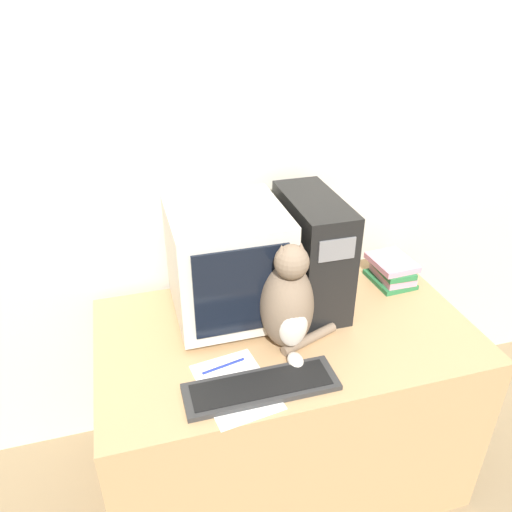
% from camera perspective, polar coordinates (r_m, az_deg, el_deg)
% --- Properties ---
extents(wall_back, '(7.00, 0.05, 2.50)m').
position_cam_1_polar(wall_back, '(1.97, -0.47, 11.29)').
color(wall_back, beige).
rests_on(wall_back, ground_plane).
extents(desk, '(1.34, 0.77, 0.75)m').
position_cam_1_polar(desk, '(2.08, 3.11, -16.49)').
color(desk, tan).
rests_on(desk, ground_plane).
extents(crt_monitor, '(0.40, 0.41, 0.43)m').
position_cam_1_polar(crt_monitor, '(1.79, -3.25, -0.83)').
color(crt_monitor, beige).
rests_on(crt_monitor, desk).
extents(computer_tower, '(0.18, 0.42, 0.43)m').
position_cam_1_polar(computer_tower, '(1.88, 6.36, 0.50)').
color(computer_tower, black).
rests_on(computer_tower, desk).
extents(keyboard, '(0.48, 0.15, 0.02)m').
position_cam_1_polar(keyboard, '(1.59, 0.59, -14.71)').
color(keyboard, '#2D2D2D').
rests_on(keyboard, desk).
extents(cat, '(0.29, 0.26, 0.41)m').
position_cam_1_polar(cat, '(1.66, 3.68, -5.44)').
color(cat, '#7A6651').
rests_on(cat, desk).
extents(book_stack, '(0.17, 0.21, 0.10)m').
position_cam_1_polar(book_stack, '(2.14, 15.24, -1.59)').
color(book_stack, '#28703D').
rests_on(book_stack, desk).
extents(pen, '(0.15, 0.04, 0.01)m').
position_cam_1_polar(pen, '(1.67, -3.75, -12.46)').
color(pen, navy).
rests_on(pen, desk).
extents(paper_sheet, '(0.25, 0.32, 0.00)m').
position_cam_1_polar(paper_sheet, '(1.61, -2.34, -14.68)').
color(paper_sheet, white).
rests_on(paper_sheet, desk).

